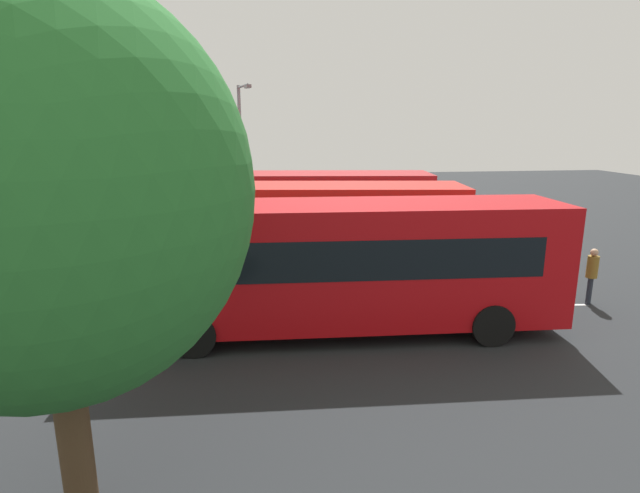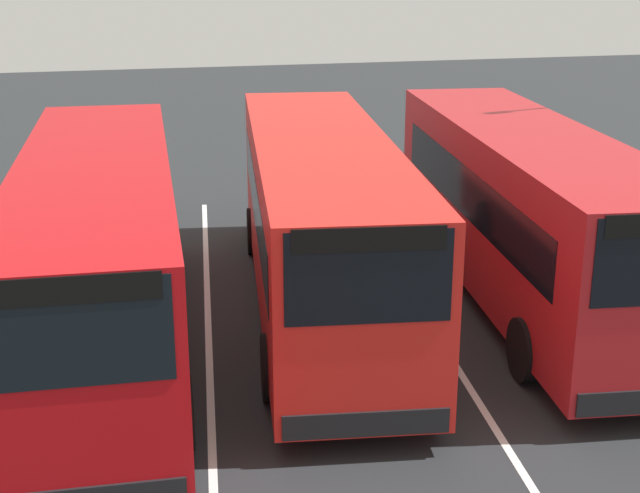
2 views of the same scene
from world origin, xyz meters
The scene contains 9 objects.
ground_plane centered at (0.00, 0.00, 0.00)m, with size 77.53×77.53×0.00m, color #232628.
bus_far_left centered at (0.68, -3.89, 1.85)m, with size 11.22×2.99×3.35m.
bus_center_left centered at (-0.24, 0.17, 1.85)m, with size 11.34×3.86×3.35m.
bus_center_right centered at (0.07, 4.18, 1.85)m, with size 11.32×3.69×3.35m.
pedestrian centered at (8.35, -2.87, 1.00)m, with size 0.45×0.45×1.70m.
street_lamp centered at (-1.94, 8.55, 4.05)m, with size 0.67×2.28×6.99m.
depot_tree centered at (-4.04, -9.45, 4.43)m, with size 5.14×4.62×7.13m.
lane_stripe_outer_left centered at (0.00, -2.05, 0.00)m, with size 16.73×0.12×0.01m, color silver.
lane_stripe_inner_left centered at (0.00, 2.05, 0.00)m, with size 16.73×0.12×0.01m, color silver.
Camera 1 is at (-1.51, -15.95, 5.24)m, focal length 28.35 mm.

